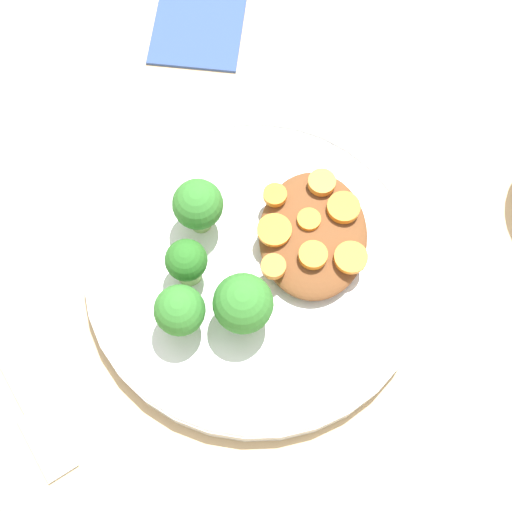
% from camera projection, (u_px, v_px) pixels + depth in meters
% --- Properties ---
extents(ground_plane, '(4.00, 4.00, 0.00)m').
position_uv_depth(ground_plane, '(256.00, 271.00, 0.58)').
color(ground_plane, tan).
extents(plate, '(0.27, 0.27, 0.02)m').
position_uv_depth(plate, '(256.00, 266.00, 0.57)').
color(plate, white).
rests_on(plate, ground_plane).
extents(stew_mound, '(0.11, 0.09, 0.02)m').
position_uv_depth(stew_mound, '(313.00, 235.00, 0.56)').
color(stew_mound, brown).
rests_on(stew_mound, plate).
extents(broccoli_floret_0, '(0.03, 0.03, 0.05)m').
position_uv_depth(broccoli_floret_0, '(187.00, 262.00, 0.53)').
color(broccoli_floret_0, '#7FA85B').
rests_on(broccoli_floret_0, plate).
extents(broccoli_floret_1, '(0.04, 0.04, 0.05)m').
position_uv_depth(broccoli_floret_1, '(180.00, 311.00, 0.51)').
color(broccoli_floret_1, '#759E51').
rests_on(broccoli_floret_1, plate).
extents(broccoli_floret_2, '(0.04, 0.04, 0.06)m').
position_uv_depth(broccoli_floret_2, '(198.00, 206.00, 0.54)').
color(broccoli_floret_2, '#7FA85B').
rests_on(broccoli_floret_2, plate).
extents(broccoli_floret_3, '(0.04, 0.04, 0.06)m').
position_uv_depth(broccoli_floret_3, '(243.00, 304.00, 0.51)').
color(broccoli_floret_3, '#759E51').
rests_on(broccoli_floret_3, plate).
extents(carrot_slice_0, '(0.02, 0.02, 0.01)m').
position_uv_depth(carrot_slice_0, '(273.00, 267.00, 0.54)').
color(carrot_slice_0, orange).
rests_on(carrot_slice_0, stew_mound).
extents(carrot_slice_1, '(0.02, 0.02, 0.01)m').
position_uv_depth(carrot_slice_1, '(275.00, 195.00, 0.56)').
color(carrot_slice_1, orange).
rests_on(carrot_slice_1, stew_mound).
extents(carrot_slice_2, '(0.02, 0.02, 0.01)m').
position_uv_depth(carrot_slice_2, '(313.00, 252.00, 0.54)').
color(carrot_slice_2, orange).
rests_on(carrot_slice_2, stew_mound).
extents(carrot_slice_3, '(0.03, 0.03, 0.00)m').
position_uv_depth(carrot_slice_3, '(351.00, 252.00, 0.54)').
color(carrot_slice_3, orange).
rests_on(carrot_slice_3, stew_mound).
extents(carrot_slice_4, '(0.02, 0.02, 0.01)m').
position_uv_depth(carrot_slice_4, '(322.00, 182.00, 0.56)').
color(carrot_slice_4, orange).
rests_on(carrot_slice_4, stew_mound).
extents(carrot_slice_5, '(0.02, 0.02, 0.00)m').
position_uv_depth(carrot_slice_5, '(309.00, 219.00, 0.55)').
color(carrot_slice_5, orange).
rests_on(carrot_slice_5, stew_mound).
extents(carrot_slice_6, '(0.03, 0.03, 0.00)m').
position_uv_depth(carrot_slice_6, '(274.00, 230.00, 0.55)').
color(carrot_slice_6, orange).
rests_on(carrot_slice_6, stew_mound).
extents(carrot_slice_7, '(0.03, 0.03, 0.01)m').
position_uv_depth(carrot_slice_7, '(344.00, 207.00, 0.55)').
color(carrot_slice_7, orange).
rests_on(carrot_slice_7, stew_mound).
extents(fork, '(0.15, 0.12, 0.01)m').
position_uv_depth(fork, '(21.00, 393.00, 0.54)').
color(fork, '#BCBCBC').
rests_on(fork, ground_plane).
extents(napkin, '(0.13, 0.09, 0.01)m').
position_uv_depth(napkin, '(201.00, 11.00, 0.67)').
color(napkin, '#334C8C').
rests_on(napkin, ground_plane).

